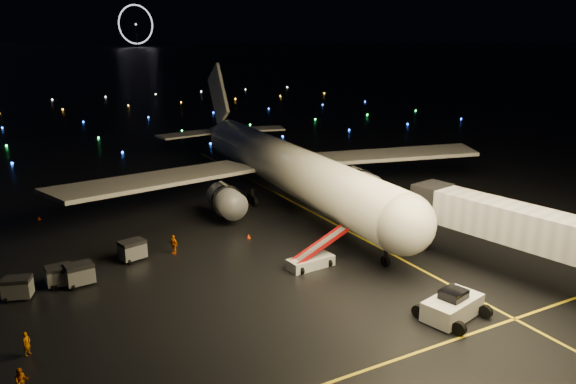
% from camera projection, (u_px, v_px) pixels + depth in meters
% --- Properties ---
extents(ground, '(2000.00, 2000.00, 0.00)m').
position_uv_depth(ground, '(18.00, 70.00, 296.42)').
color(ground, black).
rests_on(ground, ground).
extents(lane_centre, '(0.25, 80.00, 0.02)m').
position_uv_depth(lane_centre, '(328.00, 221.00, 61.82)').
color(lane_centre, yellow).
rests_on(lane_centre, ground).
extents(airliner, '(57.29, 54.74, 15.40)m').
position_uv_depth(airliner, '(276.00, 137.00, 68.23)').
color(airliner, silver).
rests_on(airliner, ground).
extents(pushback_tug, '(5.12, 3.48, 2.22)m').
position_uv_depth(pushback_tug, '(453.00, 304.00, 40.65)').
color(pushback_tug, silver).
rests_on(pushback_tug, ground).
extents(belt_loader, '(6.28, 2.12, 3.00)m').
position_uv_depth(belt_loader, '(311.00, 252.00, 49.27)').
color(belt_loader, silver).
rests_on(belt_loader, ground).
extents(crew_a, '(0.70, 0.71, 1.64)m').
position_uv_depth(crew_a, '(27.00, 344.00, 36.03)').
color(crew_a, orange).
rests_on(crew_a, ground).
extents(crew_b, '(0.84, 0.68, 1.64)m').
position_uv_depth(crew_b, '(21.00, 381.00, 32.17)').
color(crew_b, orange).
rests_on(crew_b, ground).
extents(crew_c, '(0.81, 1.14, 1.79)m').
position_uv_depth(crew_c, '(174.00, 244.00, 52.58)').
color(crew_c, orange).
rests_on(crew_c, ground).
extents(safety_cone_0, '(0.53, 0.53, 0.49)m').
position_uv_depth(safety_cone_0, '(249.00, 236.00, 56.57)').
color(safety_cone_0, '#E92E00').
rests_on(safety_cone_0, ground).
extents(safety_cone_1, '(0.43, 0.43, 0.48)m').
position_uv_depth(safety_cone_1, '(215.00, 209.00, 65.03)').
color(safety_cone_1, '#E92E00').
rests_on(safety_cone_1, ground).
extents(safety_cone_2, '(0.52, 0.52, 0.45)m').
position_uv_depth(safety_cone_2, '(173.00, 241.00, 55.19)').
color(safety_cone_2, '#E92E00').
rests_on(safety_cone_2, ground).
extents(safety_cone_3, '(0.53, 0.53, 0.46)m').
position_uv_depth(safety_cone_3, '(39.00, 218.00, 62.11)').
color(safety_cone_3, '#E92E00').
rests_on(safety_cone_3, ground).
extents(ferris_wheel, '(49.33, 16.80, 52.00)m').
position_uv_depth(ferris_wheel, '(136.00, 26.00, 721.66)').
color(ferris_wheel, black).
rests_on(ferris_wheel, ground).
extents(taxiway_lights, '(164.00, 92.00, 0.36)m').
position_uv_depth(taxiway_lights, '(78.00, 118.00, 132.91)').
color(taxiway_lights, black).
rests_on(taxiway_lights, ground).
extents(baggage_cart_0, '(2.52, 2.04, 1.87)m').
position_uv_depth(baggage_cart_0, '(132.00, 250.00, 51.01)').
color(baggage_cart_0, slate).
rests_on(baggage_cart_0, ground).
extents(baggage_cart_1, '(2.32, 1.73, 1.85)m').
position_uv_depth(baggage_cart_1, '(80.00, 274.00, 46.00)').
color(baggage_cart_1, slate).
rests_on(baggage_cart_1, ground).
extents(baggage_cart_2, '(2.09, 1.51, 1.73)m').
position_uv_depth(baggage_cart_2, '(59.00, 276.00, 45.94)').
color(baggage_cart_2, slate).
rests_on(baggage_cart_2, ground).
extents(baggage_cart_3, '(2.20, 1.75, 1.67)m').
position_uv_depth(baggage_cart_3, '(65.00, 276.00, 45.91)').
color(baggage_cart_3, slate).
rests_on(baggage_cart_3, ground).
extents(baggage_cart_4, '(2.43, 2.05, 1.76)m').
position_uv_depth(baggage_cart_4, '(18.00, 288.00, 43.65)').
color(baggage_cart_4, slate).
rests_on(baggage_cart_4, ground).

